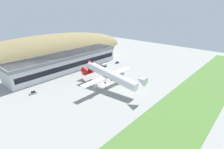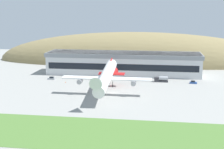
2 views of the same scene
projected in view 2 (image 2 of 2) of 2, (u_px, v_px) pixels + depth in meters
name	position (u px, v px, depth m)	size (l,w,h in m)	color
ground_plane	(113.00, 93.00, 147.06)	(292.21, 292.21, 0.00)	gray
grass_strip_foreground	(91.00, 133.00, 98.90)	(262.99, 27.35, 0.08)	#4C7533
hill_backdrop	(137.00, 62.00, 232.12)	(213.23, 54.93, 44.43)	olive
terminal_building	(123.00, 62.00, 187.64)	(91.76, 20.30, 13.15)	silver
cargo_airplane	(106.00, 77.00, 140.81)	(41.19, 50.32, 11.37)	white
service_car_0	(193.00, 82.00, 164.71)	(3.71, 1.91, 1.54)	#264C99
service_car_1	(51.00, 78.00, 174.27)	(4.11, 1.97, 1.57)	#999EA3
fuel_truck	(161.00, 79.00, 168.31)	(7.46, 2.60, 3.20)	#333338
traffic_cone_0	(66.00, 82.00, 167.23)	(0.52, 0.52, 0.58)	orange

